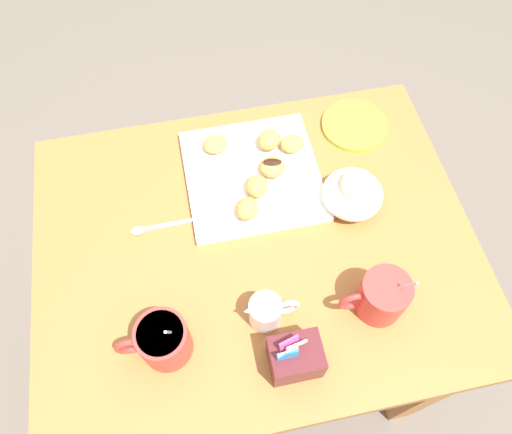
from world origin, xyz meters
name	(u,v)px	position (x,y,z in m)	size (l,w,h in m)	color
ground_plane	(256,339)	(0.00, 0.00, 0.00)	(8.00, 8.00, 0.00)	#665B51
dining_table	(256,272)	(0.00, 0.00, 0.58)	(0.90, 0.71, 0.74)	#A36633
pastry_plate_square	(252,175)	(-0.02, -0.16, 0.75)	(0.29, 0.29, 0.02)	white
coffee_mug_red_left	(382,296)	(-0.20, 0.18, 0.79)	(0.13, 0.09, 0.14)	red
coffee_mug_red_right	(163,340)	(0.20, 0.18, 0.79)	(0.13, 0.09, 0.15)	red
cream_pitcher_white	(266,311)	(0.01, 0.16, 0.78)	(0.10, 0.06, 0.07)	white
sugar_caddy	(295,357)	(-0.02, 0.25, 0.78)	(0.09, 0.07, 0.11)	#561E23
ice_cream_bowl	(353,193)	(-0.22, -0.05, 0.78)	(0.13, 0.13, 0.09)	white
saucer_lime_left	(354,125)	(-0.29, -0.25, 0.74)	(0.15, 0.15, 0.01)	#9EC633
loose_spoon_near_saucer	(161,226)	(0.19, -0.08, 0.74)	(0.16, 0.02, 0.01)	silver
beignet_0	(215,144)	(0.04, -0.24, 0.77)	(0.05, 0.05, 0.03)	#D19347
beignet_1	(272,167)	(-0.07, -0.16, 0.77)	(0.06, 0.05, 0.03)	#D19347
chocolate_drizzle_1	(273,162)	(-0.07, -0.16, 0.79)	(0.04, 0.02, 0.01)	black
beignet_2	(292,144)	(-0.13, -0.21, 0.77)	(0.06, 0.05, 0.03)	#D19347
beignet_3	(269,140)	(-0.08, -0.23, 0.77)	(0.06, 0.05, 0.04)	#D19347
beignet_4	(247,209)	(0.01, -0.06, 0.77)	(0.05, 0.05, 0.04)	#D19347
beignet_5	(257,186)	(-0.03, -0.11, 0.77)	(0.05, 0.05, 0.04)	#D19347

